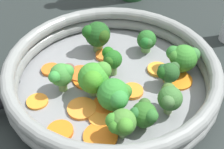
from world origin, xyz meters
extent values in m
plane|color=black|center=(0.00, 0.00, 0.00)|extent=(4.00, 4.00, 0.00)
cylinder|color=gray|center=(0.00, 0.00, 0.01)|extent=(0.29, 0.29, 0.02)
torus|color=gray|center=(0.00, 0.00, 0.03)|extent=(0.31, 0.31, 0.02)
torus|color=gray|center=(0.00, 0.00, 0.05)|extent=(0.31, 0.31, 0.02)
sphere|color=slate|center=(0.03, 0.14, 0.02)|extent=(0.01, 0.01, 0.01)
sphere|color=gray|center=(-0.06, 0.13, 0.02)|extent=(0.01, 0.01, 0.01)
cylinder|color=orange|center=(-0.07, 0.03, 0.02)|extent=(0.04, 0.04, 0.00)
cylinder|color=orange|center=(-0.04, 0.02, 0.02)|extent=(0.04, 0.04, 0.00)
cylinder|color=orange|center=(-0.04, 0.05, 0.02)|extent=(0.06, 0.06, 0.00)
cylinder|color=orange|center=(0.01, 0.03, 0.02)|extent=(0.06, 0.06, 0.00)
cylinder|color=orange|center=(-0.10, 0.04, 0.02)|extent=(0.06, 0.06, 0.00)
cylinder|color=orange|center=(-0.02, -0.10, 0.02)|extent=(0.05, 0.05, 0.00)
cylinder|color=orange|center=(0.04, 0.09, 0.02)|extent=(0.03, 0.03, 0.01)
cylinder|color=orange|center=(0.06, 0.00, 0.02)|extent=(0.04, 0.04, 0.01)
cylinder|color=orange|center=(0.02, 0.04, 0.02)|extent=(0.05, 0.05, 0.01)
cylinder|color=orange|center=(-0.03, -0.02, 0.02)|extent=(0.04, 0.04, 0.01)
cylinder|color=orange|center=(0.01, -0.07, 0.02)|extent=(0.03, 0.03, 0.01)
cylinder|color=orange|center=(-0.02, 0.11, 0.02)|extent=(0.04, 0.04, 0.00)
cylinder|color=orange|center=(-0.08, 0.08, 0.02)|extent=(0.03, 0.03, 0.01)
cylinder|color=#7CB263|center=(0.06, -0.07, 0.02)|extent=(0.02, 0.02, 0.01)
sphere|color=#225D21|center=(0.06, -0.07, 0.04)|extent=(0.03, 0.03, 0.03)
sphere|color=#1E6524|center=(0.05, -0.07, 0.04)|extent=(0.02, 0.02, 0.02)
sphere|color=#2B652B|center=(0.05, -0.07, 0.04)|extent=(0.02, 0.02, 0.02)
cylinder|color=#6D9E58|center=(0.00, -0.11, 0.02)|extent=(0.01, 0.01, 0.02)
sphere|color=#327828|center=(0.00, -0.11, 0.04)|extent=(0.04, 0.04, 0.04)
sphere|color=#37772A|center=(0.00, -0.10, 0.05)|extent=(0.02, 0.02, 0.02)
sphere|color=#326E32|center=(0.00, -0.12, 0.05)|extent=(0.02, 0.02, 0.02)
sphere|color=#2E702D|center=(0.01, -0.10, 0.05)|extent=(0.02, 0.02, 0.02)
cylinder|color=olive|center=(0.08, 0.01, 0.03)|extent=(0.02, 0.02, 0.02)
sphere|color=#1A4718|center=(0.08, 0.01, 0.05)|extent=(0.04, 0.04, 0.04)
sphere|color=#174D16|center=(0.08, 0.02, 0.06)|extent=(0.02, 0.02, 0.02)
sphere|color=#214212|center=(0.07, 0.00, 0.05)|extent=(0.02, 0.02, 0.02)
cylinder|color=#8AAB69|center=(-0.07, -0.06, 0.02)|extent=(0.01, 0.01, 0.02)
sphere|color=#37682E|center=(-0.07, -0.06, 0.04)|extent=(0.03, 0.03, 0.03)
sphere|color=#3F6935|center=(-0.08, -0.05, 0.05)|extent=(0.02, 0.02, 0.02)
sphere|color=#3E6329|center=(-0.06, -0.06, 0.05)|extent=(0.02, 0.02, 0.02)
cylinder|color=#7FAF69|center=(-0.02, -0.08, 0.02)|extent=(0.01, 0.01, 0.02)
sphere|color=#214B20|center=(-0.02, -0.08, 0.04)|extent=(0.03, 0.03, 0.03)
sphere|color=#205027|center=(-0.02, -0.07, 0.04)|extent=(0.02, 0.02, 0.02)
sphere|color=#294C25|center=(-0.02, -0.09, 0.04)|extent=(0.02, 0.02, 0.02)
sphere|color=#194916|center=(-0.02, -0.07, 0.04)|extent=(0.02, 0.02, 0.02)
cylinder|color=#749D60|center=(-0.10, 0.01, 0.02)|extent=(0.01, 0.01, 0.02)
sphere|color=#41782D|center=(-0.10, 0.01, 0.04)|extent=(0.03, 0.03, 0.03)
sphere|color=#377C24|center=(-0.10, 0.02, 0.04)|extent=(0.02, 0.02, 0.02)
sphere|color=#377E27|center=(-0.10, 0.02, 0.04)|extent=(0.02, 0.02, 0.02)
sphere|color=#3E8228|center=(-0.11, 0.01, 0.05)|extent=(0.02, 0.02, 0.02)
cylinder|color=#89A470|center=(-0.05, 0.01, 0.02)|extent=(0.01, 0.01, 0.02)
sphere|color=#2E7D2C|center=(-0.05, 0.01, 0.04)|extent=(0.04, 0.04, 0.04)
sphere|color=#337525|center=(-0.05, -0.01, 0.05)|extent=(0.02, 0.02, 0.02)
sphere|color=#2F7F34|center=(-0.07, 0.01, 0.05)|extent=(0.03, 0.03, 0.03)
cylinder|color=#608A53|center=(-0.09, -0.02, 0.02)|extent=(0.01, 0.01, 0.01)
sphere|color=#296020|center=(-0.09, -0.02, 0.04)|extent=(0.03, 0.03, 0.03)
sphere|color=#296326|center=(-0.10, -0.03, 0.05)|extent=(0.02, 0.02, 0.02)
sphere|color=#26602A|center=(-0.09, -0.01, 0.04)|extent=(0.02, 0.02, 0.02)
sphere|color=#315725|center=(-0.08, -0.03, 0.04)|extent=(0.02, 0.02, 0.02)
cylinder|color=#638B49|center=(0.02, -0.01, 0.03)|extent=(0.01, 0.01, 0.02)
sphere|color=#1D591A|center=(0.02, -0.01, 0.04)|extent=(0.03, 0.03, 0.03)
sphere|color=#265B19|center=(0.01, 0.00, 0.05)|extent=(0.02, 0.02, 0.02)
sphere|color=#1A5D13|center=(0.03, 0.00, 0.05)|extent=(0.02, 0.02, 0.02)
cylinder|color=#769F5A|center=(-0.02, 0.03, 0.02)|extent=(0.01, 0.01, 0.02)
sphere|color=#368629|center=(-0.02, 0.03, 0.05)|extent=(0.04, 0.04, 0.04)
sphere|color=#388320|center=(-0.03, 0.03, 0.05)|extent=(0.03, 0.03, 0.03)
sphere|color=#41812E|center=(-0.01, 0.02, 0.05)|extent=(0.02, 0.02, 0.02)
cylinder|color=#6E924C|center=(0.00, 0.07, 0.02)|extent=(0.01, 0.01, 0.02)
sphere|color=#3B8035|center=(0.00, 0.07, 0.04)|extent=(0.03, 0.03, 0.03)
sphere|color=#3B8A37|center=(0.00, 0.06, 0.05)|extent=(0.02, 0.02, 0.02)
sphere|color=#348837|center=(-0.01, 0.08, 0.05)|extent=(0.02, 0.02, 0.02)
ellipsoid|color=brown|center=(0.03, 0.06, 0.02)|extent=(0.04, 0.04, 0.01)
camera|label=1|loc=(-0.33, 0.07, 0.33)|focal=50.00mm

